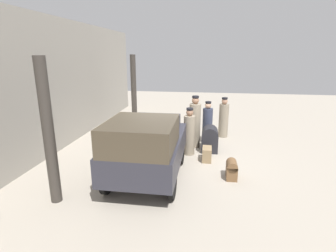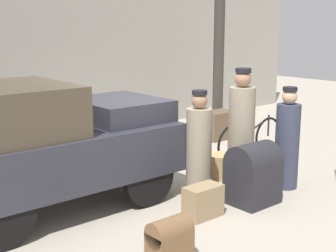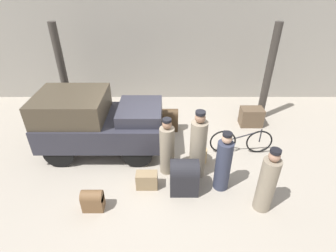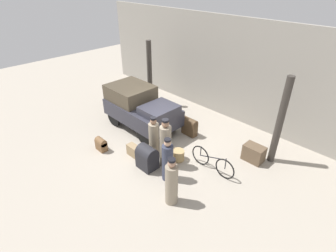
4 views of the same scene
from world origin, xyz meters
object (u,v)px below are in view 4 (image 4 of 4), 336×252
object	(u,v)px
porter_lifting_near_truck	(168,161)
porter_carrying_trunk	(154,138)
trunk_wicker_pale	(254,153)
porter_standing_middle	(172,183)
trunk_large_brown	(190,126)
wicker_basket	(178,155)
porter_with_bicycle	(165,145)
suitcase_tan_flat	(101,144)
suitcase_small_leather	(147,157)
truck	(140,107)
trunk_umber_medium	(134,150)
bicycle	(212,162)

from	to	relation	value
porter_lifting_near_truck	porter_carrying_trunk	world-z (taller)	porter_carrying_trunk
trunk_wicker_pale	porter_standing_middle	bearing A→B (deg)	-101.03
porter_lifting_near_truck	trunk_large_brown	xyz separation A→B (m)	(-1.31, 2.59, -0.31)
wicker_basket	porter_standing_middle	world-z (taller)	porter_standing_middle
porter_lifting_near_truck	porter_with_bicycle	size ratio (longest dim) A/B	0.85
porter_with_bicycle	suitcase_tan_flat	size ratio (longest dim) A/B	3.57
porter_carrying_trunk	suitcase_small_leather	world-z (taller)	porter_carrying_trunk
wicker_basket	porter_carrying_trunk	world-z (taller)	porter_carrying_trunk
truck	porter_with_bicycle	distance (m)	2.96
trunk_wicker_pale	suitcase_tan_flat	bearing A→B (deg)	-141.10
trunk_large_brown	porter_standing_middle	bearing A→B (deg)	-56.71
suitcase_small_leather	trunk_umber_medium	world-z (taller)	suitcase_small_leather
porter_carrying_trunk	trunk_umber_medium	bearing A→B (deg)	-129.06
porter_lifting_near_truck	porter_standing_middle	distance (m)	1.04
truck	bicycle	bearing A→B (deg)	-2.60
porter_lifting_near_truck	porter_carrying_trunk	xyz separation A→B (m)	(-1.32, 0.59, 0.00)
porter_with_bicycle	trunk_wicker_pale	world-z (taller)	porter_with_bicycle
bicycle	wicker_basket	size ratio (longest dim) A/B	3.96
truck	suitcase_tan_flat	xyz separation A→B (m)	(0.33, -2.26, -0.71)
truck	porter_carrying_trunk	xyz separation A→B (m)	(1.97, -0.98, -0.26)
bicycle	suitcase_tan_flat	bearing A→B (deg)	-151.16
suitcase_small_leather	trunk_large_brown	size ratio (longest dim) A/B	1.13
trunk_umber_medium	suitcase_tan_flat	xyz separation A→B (m)	(-1.15, -0.68, 0.06)
wicker_basket	porter_lifting_near_truck	xyz separation A→B (m)	(0.45, -0.99, 0.52)
porter_lifting_near_truck	suitcase_small_leather	world-z (taller)	porter_lifting_near_truck
truck	porter_lifting_near_truck	world-z (taller)	truck
porter_with_bicycle	trunk_umber_medium	xyz separation A→B (m)	(-1.26, -0.47, -0.64)
wicker_basket	suitcase_small_leather	distance (m)	1.21
porter_with_bicycle	trunk_umber_medium	distance (m)	1.49
porter_lifting_near_truck	porter_standing_middle	size ratio (longest dim) A/B	0.98
suitcase_tan_flat	porter_carrying_trunk	bearing A→B (deg)	37.95
porter_lifting_near_truck	suitcase_small_leather	size ratio (longest dim) A/B	1.80
truck	bicycle	distance (m)	4.14
porter_with_bicycle	porter_carrying_trunk	xyz separation A→B (m)	(-0.76, 0.14, -0.13)
bicycle	porter_lifting_near_truck	bearing A→B (deg)	-119.91
truck	bicycle	world-z (taller)	truck
truck	porter_with_bicycle	bearing A→B (deg)	-22.18
bicycle	trunk_large_brown	world-z (taller)	bicycle
truck	trunk_wicker_pale	size ratio (longest dim) A/B	4.58
bicycle	suitcase_small_leather	xyz separation A→B (m)	(-1.71, -1.48, 0.06)
trunk_large_brown	suitcase_tan_flat	world-z (taller)	trunk_large_brown
trunk_large_brown	porter_carrying_trunk	bearing A→B (deg)	-90.47
wicker_basket	suitcase_small_leather	xyz separation A→B (m)	(-0.47, -1.09, 0.25)
trunk_large_brown	trunk_umber_medium	bearing A→B (deg)	-101.04
porter_carrying_trunk	wicker_basket	bearing A→B (deg)	24.26
porter_carrying_trunk	trunk_large_brown	distance (m)	2.02
trunk_umber_medium	suitcase_tan_flat	size ratio (longest dim) A/B	0.99
porter_lifting_near_truck	trunk_large_brown	world-z (taller)	porter_lifting_near_truck
porter_lifting_near_truck	bicycle	bearing A→B (deg)	60.09
porter_standing_middle	trunk_wicker_pale	bearing A→B (deg)	78.97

